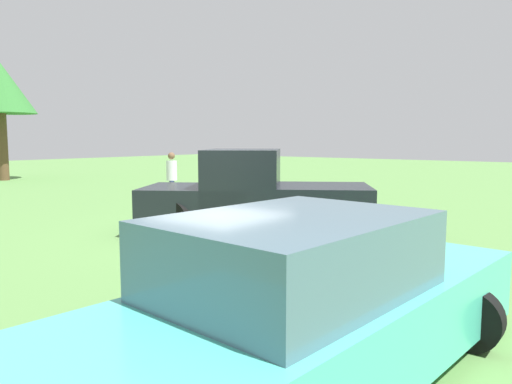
{
  "coord_description": "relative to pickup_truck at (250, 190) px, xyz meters",
  "views": [
    {
      "loc": [
        -6.99,
        7.66,
        2.03
      ],
      "look_at": [
        -0.57,
        -0.58,
        0.9
      ],
      "focal_mm": 34.36,
      "sensor_mm": 36.0,
      "label": 1
    }
  ],
  "objects": [
    {
      "name": "sedan_near",
      "position": [
        -4.49,
        4.89,
        -0.28
      ],
      "size": [
        2.33,
        4.89,
        1.45
      ],
      "rotation": [
        0.0,
        0.0,
        4.64
      ],
      "color": "black",
      "rests_on": "ground_plane"
    },
    {
      "name": "pickup_truck",
      "position": [
        0.0,
        0.0,
        0.0
      ],
      "size": [
        5.08,
        4.22,
        1.81
      ],
      "rotation": [
        0.0,
        0.0,
        3.72
      ],
      "color": "black",
      "rests_on": "ground_plane"
    },
    {
      "name": "person_bystander",
      "position": [
        4.57,
        -1.92,
        -0.02
      ],
      "size": [
        0.45,
        0.45,
        1.63
      ],
      "rotation": [
        0.0,
        0.0,
        3.91
      ],
      "color": "navy",
      "rests_on": "ground_plane"
    },
    {
      "name": "ground_plane",
      "position": [
        0.46,
        0.52,
        -0.94
      ],
      "size": [
        80.0,
        80.0,
        0.0
      ],
      "primitive_type": "plane",
      "color": "#5B8C47"
    }
  ]
}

